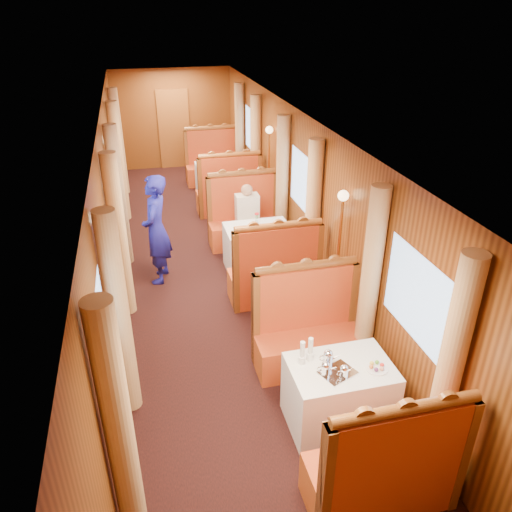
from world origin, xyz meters
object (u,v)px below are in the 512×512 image
object	(u,v)px
table_mid	(258,248)
steward	(156,230)
banquette_mid_aft	(244,222)
table_near	(339,394)
table_far	(220,180)
teapot_left	(325,370)
banquette_far_aft	(213,165)
teapot_back	(328,359)
banquette_mid_fwd	(274,275)
teapot_right	(344,373)
passenger	(248,211)
banquette_near_aft	(307,334)
tea_tray	(338,373)
banquette_near_fwd	(384,471)
rose_vase_mid	(257,217)
fruit_plate	(376,367)
rose_vase_far	(221,156)
banquette_far_fwd	(229,194)

from	to	relation	value
table_mid	steward	distance (m)	1.68
table_mid	banquette_mid_aft	xyz separation A→B (m)	(0.00, 1.01, 0.05)
table_near	table_mid	xyz separation A→B (m)	(0.00, 3.50, 0.00)
table_far	teapot_left	distance (m)	7.10
banquette_far_aft	teapot_back	distance (m)	7.96
banquette_mid_fwd	banquette_far_aft	distance (m)	5.53
teapot_right	passenger	distance (m)	4.41
banquette_near_aft	passenger	world-z (taller)	banquette_near_aft
table_mid	passenger	bearing A→B (deg)	90.00
banquette_mid_fwd	teapot_back	world-z (taller)	banquette_mid_fwd
teapot_back	passenger	xyz separation A→B (m)	(0.13, 4.19, -0.07)
table_far	passenger	size ratio (longest dim) A/B	1.38
table_far	tea_tray	world-z (taller)	tea_tray
banquette_near_fwd	table_mid	distance (m)	4.51
table_mid	passenger	distance (m)	0.84
teapot_left	rose_vase_mid	world-z (taller)	rose_vase_mid
banquette_mid_fwd	tea_tray	bearing A→B (deg)	-91.76
tea_tray	banquette_near_aft	bearing A→B (deg)	85.90
table_near	teapot_back	distance (m)	0.46
table_mid	fruit_plate	world-z (taller)	fruit_plate
banquette_near_fwd	table_mid	xyz separation A→B (m)	(0.00, 4.51, -0.05)
passenger	teapot_back	bearing A→B (deg)	-91.75
rose_vase_far	banquette_near_aft	bearing A→B (deg)	-90.33
tea_tray	teapot_right	size ratio (longest dim) A/B	2.44
banquette_near_fwd	rose_vase_mid	world-z (taller)	banquette_near_fwd
teapot_right	tea_tray	bearing A→B (deg)	108.92
banquette_near_fwd	banquette_near_aft	distance (m)	2.03
rose_vase_mid	steward	bearing A→B (deg)	179.87
banquette_mid_aft	banquette_far_aft	xyz separation A→B (m)	(0.00, 3.50, 0.00)
banquette_near_fwd	banquette_far_aft	xyz separation A→B (m)	(0.00, 9.03, 0.00)
banquette_far_fwd	steward	distance (m)	2.97
table_far	fruit_plate	distance (m)	7.13
banquette_far_aft	fruit_plate	world-z (taller)	banquette_far_aft
banquette_far_aft	tea_tray	world-z (taller)	banquette_far_aft
banquette_near_fwd	table_far	size ratio (longest dim) A/B	1.28
banquette_far_aft	teapot_right	bearing A→B (deg)	-90.32
teapot_back	rose_vase_far	size ratio (longest dim) A/B	0.46
banquette_mid_aft	teapot_right	world-z (taller)	banquette_mid_aft
banquette_mid_fwd	rose_vase_mid	distance (m)	1.16
teapot_right	banquette_near_aft	bearing A→B (deg)	81.47
tea_tray	teapot_back	size ratio (longest dim) A/B	2.08
banquette_near_aft	teapot_left	world-z (taller)	banquette_near_aft
table_near	table_far	world-z (taller)	same
banquette_far_fwd	rose_vase_mid	world-z (taller)	banquette_far_fwd
banquette_far_fwd	teapot_right	world-z (taller)	banquette_far_fwd
teapot_left	banquette_mid_aft	bearing A→B (deg)	101.16
banquette_far_fwd	banquette_mid_fwd	bearing A→B (deg)	-90.00
banquette_near_fwd	tea_tray	world-z (taller)	banquette_near_fwd
tea_tray	fruit_plate	bearing A→B (deg)	-3.99
teapot_back	rose_vase_mid	world-z (taller)	rose_vase_mid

